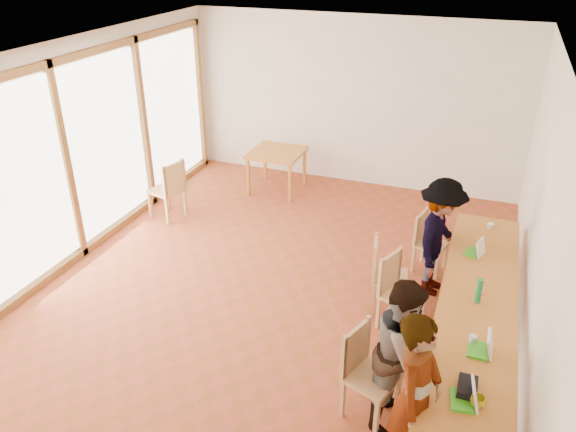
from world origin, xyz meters
The scene contains 24 objects.
ground centered at (0.00, 0.00, 0.00)m, with size 8.00×8.00×0.00m, color #A54227.
wall_back centered at (0.00, 4.00, 1.50)m, with size 6.00×0.10×3.00m, color white.
wall_right centered at (3.00, 0.00, 1.50)m, with size 0.10×8.00×3.00m, color white.
window_wall centered at (-2.96, 0.00, 1.50)m, with size 0.10×8.00×3.00m, color white.
ceiling centered at (0.00, 0.00, 3.02)m, with size 6.00×8.00×0.04m, color white.
communal_table centered at (2.50, -0.27, 0.70)m, with size 0.80×4.00×0.75m.
side_table centered at (-1.12, 3.10, 0.67)m, with size 0.90×0.90×0.75m.
chair_near centered at (1.56, -1.48, 0.59)m, with size 0.57×0.57×0.51m.
chair_mid centered at (1.59, -0.03, 0.58)m, with size 0.57×0.57×0.50m.
chair_far centered at (1.36, 0.26, 0.57)m, with size 0.51×0.51×0.50m.
chair_empty centered at (1.74, 1.36, 0.52)m, with size 0.47×0.47×0.45m.
chair_spare centered at (-2.31, 1.47, 0.61)m, with size 0.57×0.57×0.53m.
person_near centered at (2.10, -1.97, 0.80)m, with size 0.59×0.39×1.61m, color gray.
person_mid centered at (1.92, -1.44, 0.78)m, with size 0.75×0.59×1.55m, color gray.
person_far centered at (1.95, 0.86, 0.79)m, with size 1.02×0.58×1.57m, color gray.
laptop_near centered at (2.51, -1.83, 0.81)m, with size 0.25×0.28×0.21m.
laptop_mid centered at (2.59, -1.14, 0.81)m, with size 0.22×0.26×0.21m.
laptop_far centered at (2.41, 0.68, 0.81)m, with size 0.26×0.28×0.20m.
yellow_mug centered at (2.59, -1.84, 0.80)m, with size 0.12×0.12×0.10m, color gold.
green_bottle centered at (2.49, -0.34, 0.89)m, with size 0.07×0.07×0.28m, color #1D7B41.
clear_glass centered at (2.49, -1.04, 0.80)m, with size 0.07×0.07×0.09m, color silver.
condiment_cup centered at (2.54, 1.44, 0.78)m, with size 0.08×0.08×0.06m, color white.
pink_phone centered at (2.52, -0.15, 0.76)m, with size 0.05×0.10×0.01m, color #EC487A.
black_pouch centered at (2.49, -1.71, 0.80)m, with size 0.16×0.26×0.09m, color black.
Camera 1 is at (2.31, -5.55, 4.24)m, focal length 35.00 mm.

